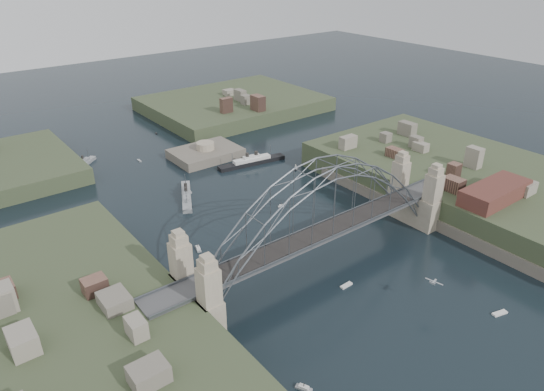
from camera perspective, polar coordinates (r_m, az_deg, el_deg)
The scene contains 24 objects.
ground at distance 111.67m, azimuth 5.71°, elevation -7.89°, with size 500.00×500.00×0.00m, color black.
bridge at distance 105.19m, azimuth 6.01°, elevation -2.36°, with size 84.00×13.80×24.60m.
shore_west at distance 89.99m, azimuth -23.79°, elevation -19.02°, with size 50.50×90.00×12.00m.
shore_east at distance 151.40m, azimuth 21.85°, elevation 0.83°, with size 50.50×90.00×12.00m.
headland_ne at distance 218.79m, azimuth -4.46°, elevation 10.05°, with size 70.00×55.00×9.50m, color #364127.
fort_island at distance 168.20m, azimuth -7.65°, elevation 4.28°, with size 22.00×16.00×9.40m.
wharf_shed at distance 131.50m, azimuth 24.43°, elevation 0.32°, with size 20.00×8.00×4.00m, color #592D26.
finger_pier at distance 126.72m, azimuth 27.93°, elevation -6.31°, with size 4.00×22.00×1.40m, color #48494B.
naval_cruiser_near at distance 140.66m, azimuth -9.89°, elevation -0.01°, with size 10.57×17.49×5.52m.
naval_cruiser_far at distance 170.23m, azimuth -21.16°, elevation 3.32°, with size 12.02×10.91×4.82m.
ocean_liner at distance 161.03m, azimuth -2.35°, elevation 3.93°, with size 23.46×6.42×5.71m.
aeroplane at distance 100.73m, azimuth 18.23°, elevation -9.50°, with size 1.99×3.57×0.52m.
small_boat_a at distance 117.13m, azimuth -8.57°, elevation -6.10°, with size 1.69×2.99×1.43m.
small_boat_b at distance 134.16m, azimuth 1.07°, elevation -1.24°, with size 1.73×1.26×1.43m.
small_boat_c at distance 105.63m, azimuth 8.60°, elevation -10.27°, with size 2.92×1.04×0.45m.
small_boat_d at distance 156.97m, azimuth 2.77°, elevation 3.31°, with size 2.12×1.96×2.38m.
small_boat_e at distance 139.80m, azimuth -21.15°, elevation -2.04°, with size 2.54×3.02×0.45m.
small_boat_f at distance 144.02m, azimuth -9.43°, elevation 0.37°, with size 0.88×1.59×0.45m.
small_boat_g at distance 107.07m, azimuth 24.88°, elevation -12.29°, with size 3.29×1.82×0.45m.
small_boat_h at distance 169.49m, azimuth -15.13°, elevation 3.92°, with size 0.80×2.30×0.45m.
small_boat_i at distance 140.07m, azimuth 12.83°, elevation -0.75°, with size 1.48×2.24×0.45m.
small_boat_j at distance 84.59m, azimuth 3.70°, elevation -21.39°, with size 2.03×2.86×1.43m.
small_boat_k at distance 193.96m, azimuth -13.27°, elevation 7.03°, with size 1.20×2.03×0.45m.
small_boat_l at distance 120.12m, azimuth -22.01°, elevation -7.15°, with size 2.67×1.83×0.45m.
Camera 1 is at (-64.65, -65.58, 63.16)m, focal length 32.48 mm.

